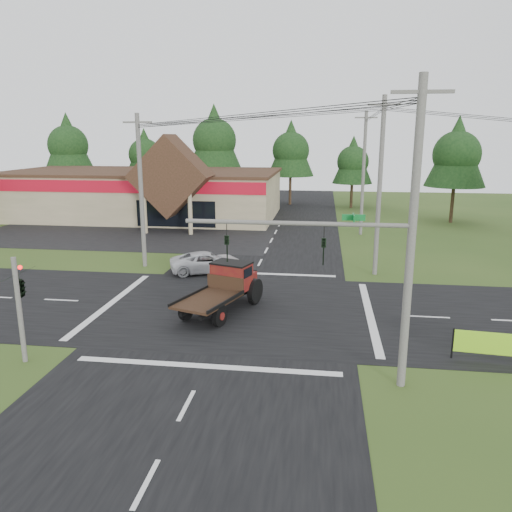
# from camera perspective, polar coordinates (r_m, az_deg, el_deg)

# --- Properties ---
(ground) EXTENTS (120.00, 120.00, 0.00)m
(ground) POSITION_cam_1_polar(r_m,az_deg,el_deg) (26.90, -2.25, -6.02)
(ground) COLOR #2E491A
(ground) RESTS_ON ground
(road_ns) EXTENTS (12.00, 120.00, 0.02)m
(road_ns) POSITION_cam_1_polar(r_m,az_deg,el_deg) (26.89, -2.25, -6.00)
(road_ns) COLOR black
(road_ns) RESTS_ON ground
(road_ew) EXTENTS (120.00, 12.00, 0.02)m
(road_ew) POSITION_cam_1_polar(r_m,az_deg,el_deg) (26.89, -2.25, -6.00)
(road_ew) COLOR black
(road_ew) RESTS_ON ground
(parking_apron) EXTENTS (28.00, 14.00, 0.02)m
(parking_apron) POSITION_cam_1_polar(r_m,az_deg,el_deg) (48.50, -14.80, 2.42)
(parking_apron) COLOR black
(parking_apron) RESTS_ON ground
(cvs_building) EXTENTS (30.40, 18.20, 9.19)m
(cvs_building) POSITION_cam_1_polar(r_m,az_deg,el_deg) (58.45, -12.60, 7.12)
(cvs_building) COLOR gray
(cvs_building) RESTS_ON ground
(traffic_signal_mast) EXTENTS (8.12, 0.24, 7.00)m
(traffic_signal_mast) POSITION_cam_1_polar(r_m,az_deg,el_deg) (18.10, 11.84, -1.41)
(traffic_signal_mast) COLOR #595651
(traffic_signal_mast) RESTS_ON ground
(traffic_signal_corner) EXTENTS (0.53, 2.48, 4.40)m
(traffic_signal_corner) POSITION_cam_1_polar(r_m,az_deg,el_deg) (21.98, -25.51, -2.24)
(traffic_signal_corner) COLOR #595651
(traffic_signal_corner) RESTS_ON ground
(utility_pole_nr) EXTENTS (2.00, 0.30, 11.00)m
(utility_pole_nr) POSITION_cam_1_polar(r_m,az_deg,el_deg) (18.04, 17.36, 2.17)
(utility_pole_nr) COLOR #595651
(utility_pole_nr) RESTS_ON ground
(utility_pole_nw) EXTENTS (2.00, 0.30, 10.50)m
(utility_pole_nw) POSITION_cam_1_polar(r_m,az_deg,el_deg) (35.41, -13.01, 7.35)
(utility_pole_nw) COLOR #595651
(utility_pole_nw) RESTS_ON ground
(utility_pole_ne) EXTENTS (2.00, 0.30, 11.50)m
(utility_pole_ne) POSITION_cam_1_polar(r_m,az_deg,el_deg) (33.29, 13.95, 7.79)
(utility_pole_ne) COLOR #595651
(utility_pole_ne) RESTS_ON ground
(utility_pole_n) EXTENTS (2.00, 0.30, 11.20)m
(utility_pole_n) POSITION_cam_1_polar(r_m,az_deg,el_deg) (47.20, 12.18, 9.29)
(utility_pole_n) COLOR #595651
(utility_pole_n) RESTS_ON ground
(tree_row_a) EXTENTS (6.72, 6.72, 12.12)m
(tree_row_a) POSITION_cam_1_polar(r_m,az_deg,el_deg) (73.52, -20.70, 11.96)
(tree_row_a) COLOR #332316
(tree_row_a) RESTS_ON ground
(tree_row_b) EXTENTS (5.60, 5.60, 10.10)m
(tree_row_b) POSITION_cam_1_polar(r_m,az_deg,el_deg) (71.31, -12.60, 11.39)
(tree_row_b) COLOR #332316
(tree_row_b) RESTS_ON ground
(tree_row_c) EXTENTS (7.28, 7.28, 13.13)m
(tree_row_c) POSITION_cam_1_polar(r_m,az_deg,el_deg) (67.51, -4.77, 13.27)
(tree_row_c) COLOR #332316
(tree_row_c) RESTS_ON ground
(tree_row_d) EXTENTS (6.16, 6.16, 11.11)m
(tree_row_d) POSITION_cam_1_polar(r_m,az_deg,el_deg) (67.12, 4.00, 12.14)
(tree_row_d) COLOR #332316
(tree_row_d) RESTS_ON ground
(tree_row_e) EXTENTS (5.04, 5.04, 9.09)m
(tree_row_e) POSITION_cam_1_polar(r_m,az_deg,el_deg) (65.12, 11.02, 10.70)
(tree_row_e) COLOR #332316
(tree_row_e) RESTS_ON ground
(tree_side_ne) EXTENTS (6.16, 6.16, 11.11)m
(tree_side_ne) POSITION_cam_1_polar(r_m,az_deg,el_deg) (56.63, 21.98, 10.95)
(tree_side_ne) COLOR #332316
(tree_side_ne) RESTS_ON ground
(antique_flatbed_truck) EXTENTS (4.09, 6.37, 2.49)m
(antique_flatbed_truck) POSITION_cam_1_polar(r_m,az_deg,el_deg) (25.99, -4.09, -3.86)
(antique_flatbed_truck) COLOR #560C13
(antique_flatbed_truck) RESTS_ON ground
(roadside_banner) EXTENTS (3.89, 0.49, 1.33)m
(roadside_banner) POSITION_cam_1_polar(r_m,az_deg,el_deg) (22.82, 26.33, -9.38)
(roadside_banner) COLOR #86D31C
(roadside_banner) RESTS_ON ground
(white_pickup) EXTENTS (5.47, 3.99, 1.38)m
(white_pickup) POSITION_cam_1_polar(r_m,az_deg,el_deg) (33.91, -5.59, -0.70)
(white_pickup) COLOR silver
(white_pickup) RESTS_ON ground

